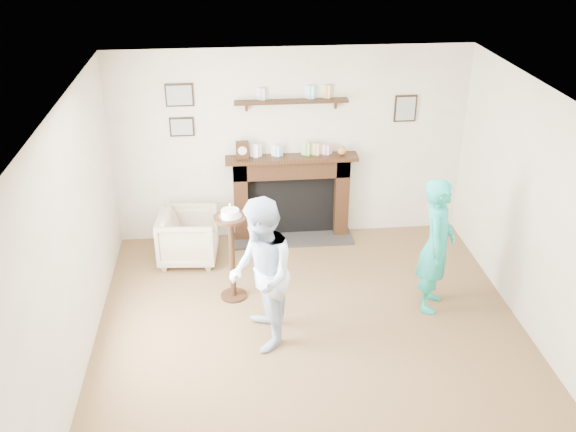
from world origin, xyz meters
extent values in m
plane|color=brown|center=(0.00, 0.00, 0.00)|extent=(5.00, 5.00, 0.00)
cube|color=beige|center=(0.00, 2.50, 1.25)|extent=(4.50, 0.04, 2.50)
cube|color=beige|center=(-2.25, 0.00, 1.25)|extent=(0.04, 5.00, 2.50)
cube|color=beige|center=(2.25, 0.00, 1.25)|extent=(0.04, 5.00, 2.50)
cube|color=white|center=(0.00, 0.00, 2.50)|extent=(4.50, 5.00, 0.04)
cube|color=black|center=(-0.66, 2.40, 0.55)|extent=(0.18, 0.20, 1.10)
cube|color=black|center=(0.66, 2.40, 0.55)|extent=(0.18, 0.20, 1.10)
cube|color=black|center=(0.00, 2.40, 0.98)|extent=(1.50, 0.20, 0.24)
cube|color=black|center=(0.00, 2.47, 0.43)|extent=(1.14, 0.06, 0.86)
cube|color=#2D2B28|center=(0.00, 2.28, 0.01)|extent=(1.60, 0.44, 0.03)
cube|color=black|center=(0.00, 2.37, 1.12)|extent=(1.68, 0.26, 0.05)
cube|color=black|center=(0.00, 2.42, 1.85)|extent=(1.40, 0.15, 0.03)
cube|color=black|center=(-1.35, 2.48, 1.95)|extent=(0.34, 0.03, 0.28)
cube|color=black|center=(-1.35, 2.48, 1.55)|extent=(0.30, 0.03, 0.24)
cube|color=black|center=(1.45, 2.48, 1.70)|extent=(0.28, 0.03, 0.34)
cube|color=black|center=(-0.62, 2.37, 1.26)|extent=(0.16, 0.09, 0.22)
cylinder|color=beige|center=(-0.62, 2.32, 1.27)|extent=(0.11, 0.01, 0.11)
sphere|color=green|center=(0.64, 2.37, 1.21)|extent=(0.12, 0.12, 0.12)
imported|color=tan|center=(-1.33, 1.90, 0.00)|extent=(0.76, 0.74, 0.65)
imported|color=#A6AFD0|center=(-0.52, 0.17, 0.00)|extent=(0.66, 0.82, 1.59)
imported|color=#1FB5A4|center=(1.38, 0.64, 0.00)|extent=(0.56, 0.66, 1.53)
cylinder|color=black|center=(-0.80, 1.02, 0.01)|extent=(0.30, 0.30, 0.02)
cylinder|color=black|center=(-0.80, 1.02, 0.51)|extent=(0.06, 0.06, 0.97)
cylinder|color=black|center=(-0.80, 1.02, 1.01)|extent=(0.37, 0.37, 0.03)
cylinder|color=silver|center=(-0.80, 1.02, 1.03)|extent=(0.25, 0.25, 0.01)
cylinder|color=white|center=(-0.80, 1.02, 1.07)|extent=(0.19, 0.19, 0.07)
cylinder|color=beige|center=(-0.80, 1.02, 1.13)|extent=(0.01, 0.01, 0.05)
sphere|color=orange|center=(-0.80, 1.02, 1.16)|extent=(0.02, 0.02, 0.02)
camera|label=1|loc=(-0.77, -5.14, 4.13)|focal=40.00mm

